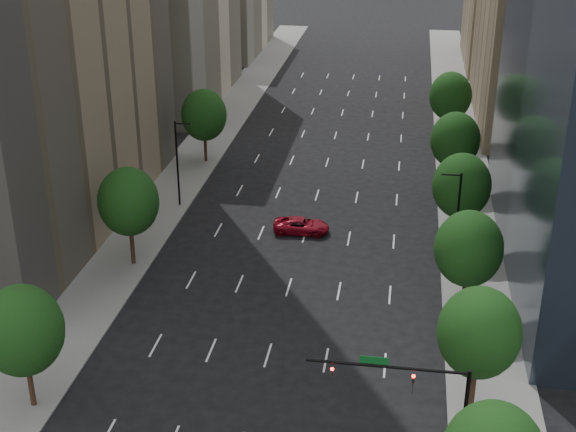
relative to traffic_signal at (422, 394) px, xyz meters
The scene contains 17 objects.
sidewalk_left 40.05m from the traffic_signal, 130.94° to the left, with size 6.00×200.00×0.15m, color slate.
sidewalk_right 30.84m from the traffic_signal, 80.59° to the left, with size 6.00×200.00×0.15m, color slate.
filler_left 111.86m from the traffic_signal, 108.53° to the left, with size 14.00×26.00×18.00m, color beige.
parking_tan_right 72.16m from the traffic_signal, 78.32° to the left, with size 14.00×30.00×30.00m, color #8C7759.
filler_right 104.05m from the traffic_signal, 82.00° to the left, with size 14.00×26.00×16.00m, color #8C7759.
tree_right_1 6.96m from the traffic_signal, 59.96° to the left, with size 5.20×5.20×8.75m.
tree_right_2 18.34m from the traffic_signal, 79.09° to the left, with size 5.20×5.20×8.61m.
tree_right_3 30.21m from the traffic_signal, 83.40° to the left, with size 5.20×5.20×8.89m.
tree_right_4 44.14m from the traffic_signal, 85.49° to the left, with size 5.20×5.20×8.46m.
tree_right_5 60.11m from the traffic_signal, 86.69° to the left, with size 5.20×5.20×8.75m.
tree_left_0 24.62m from the traffic_signal, behind, with size 5.20×5.20×8.75m.
tree_left_1 32.96m from the traffic_signal, 138.11° to the left, with size 5.20×5.20×8.97m.
tree_left_2 53.91m from the traffic_signal, 117.07° to the left, with size 5.20×5.20×8.68m.
streetlight_rn 25.17m from the traffic_signal, 83.37° to the left, with size 1.70×0.20×9.00m.
streetlight_ln 42.42m from the traffic_signal, 124.40° to the left, with size 1.70×0.20×9.00m.
traffic_signal is the anchor object (origin of this frame).
car_red_far 32.82m from the traffic_signal, 109.64° to the left, with size 2.43×5.26×1.46m, color maroon.
Camera 1 is at (8.66, -7.38, 32.59)m, focal length 50.01 mm.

